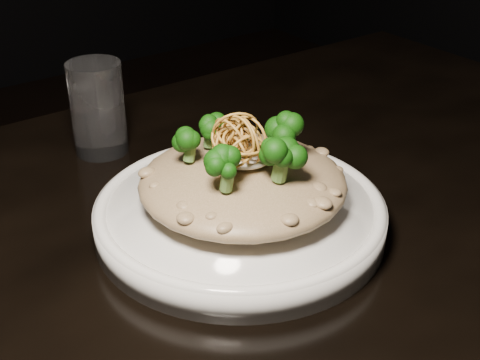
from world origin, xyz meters
name	(u,v)px	position (x,y,z in m)	size (l,w,h in m)	color
table	(291,287)	(0.00, 0.00, 0.67)	(1.10, 0.80, 0.75)	black
plate	(240,216)	(-0.05, 0.02, 0.76)	(0.28, 0.28, 0.03)	white
risotto	(243,182)	(-0.05, 0.02, 0.80)	(0.20, 0.20, 0.04)	brown
broccoli	(237,138)	(-0.05, 0.03, 0.85)	(0.14, 0.14, 0.05)	black
cheese	(244,154)	(-0.05, 0.02, 0.83)	(0.06, 0.06, 0.02)	white
shallots	(239,135)	(-0.05, 0.02, 0.85)	(0.05, 0.05, 0.03)	brown
drinking_glass	(98,108)	(-0.09, 0.26, 0.81)	(0.06, 0.06, 0.11)	white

